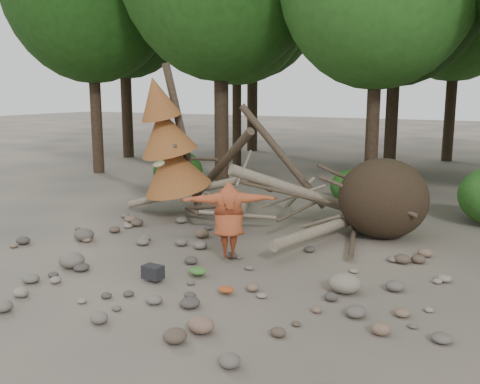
% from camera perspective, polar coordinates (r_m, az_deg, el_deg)
% --- Properties ---
extents(ground, '(120.00, 120.00, 0.00)m').
position_cam_1_polar(ground, '(10.89, -4.39, -8.51)').
color(ground, '#514C44').
rests_on(ground, ground).
extents(deadfall_pile, '(8.55, 5.24, 3.30)m').
position_cam_1_polar(deadfall_pile, '(13.61, 12.57, -0.66)').
color(deadfall_pile, '#332619').
rests_on(deadfall_pile, ground).
extents(dead_conifer, '(2.06, 2.16, 4.35)m').
position_cam_1_polar(dead_conifer, '(14.90, -7.63, 5.00)').
color(dead_conifer, '#4C3F30').
rests_on(dead_conifer, ground).
extents(bush_left, '(1.80, 1.80, 1.44)m').
position_cam_1_polar(bush_left, '(19.54, -6.63, 2.29)').
color(bush_left, '#1C4813').
rests_on(bush_left, ground).
extents(bush_mid, '(1.40, 1.40, 1.12)m').
position_cam_1_polar(bush_mid, '(17.38, 11.88, 0.53)').
color(bush_mid, '#255C1A').
rests_on(bush_mid, ground).
extents(frisbee_thrower, '(2.57, 1.56, 2.07)m').
position_cam_1_polar(frisbee_thrower, '(11.28, -1.22, -2.97)').
color(frisbee_thrower, '#A04424').
rests_on(frisbee_thrower, ground).
extents(backpack, '(0.40, 0.28, 0.26)m').
position_cam_1_polar(backpack, '(10.45, -9.26, -8.73)').
color(backpack, black).
rests_on(backpack, ground).
extents(cloth_green, '(0.37, 0.31, 0.14)m').
position_cam_1_polar(cloth_green, '(10.61, -4.55, -8.64)').
color(cloth_green, '#3C6F2C').
rests_on(cloth_green, ground).
extents(cloth_orange, '(0.29, 0.24, 0.11)m').
position_cam_1_polar(cloth_orange, '(9.70, -1.50, -10.63)').
color(cloth_orange, '#A2451B').
rests_on(cloth_orange, ground).
extents(boulder_front_left, '(0.55, 0.50, 0.33)m').
position_cam_1_polar(boulder_front_left, '(11.59, -17.53, -6.93)').
color(boulder_front_left, '#696257').
rests_on(boulder_front_left, ground).
extents(boulder_front_right, '(0.42, 0.38, 0.25)m').
position_cam_1_polar(boulder_front_right, '(8.31, -4.20, -13.94)').
color(boulder_front_right, '#7C5E4E').
rests_on(boulder_front_right, ground).
extents(boulder_mid_right, '(0.61, 0.55, 0.36)m').
position_cam_1_polar(boulder_mid_right, '(9.94, 11.08, -9.50)').
color(boulder_mid_right, gray).
rests_on(boulder_mid_right, ground).
extents(boulder_mid_left, '(0.50, 0.45, 0.30)m').
position_cam_1_polar(boulder_mid_left, '(13.52, -16.31, -4.41)').
color(boulder_mid_left, '#584F4A').
rests_on(boulder_mid_left, ground).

